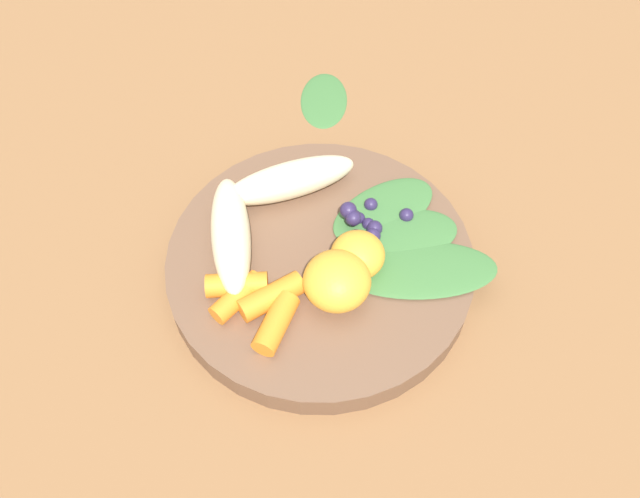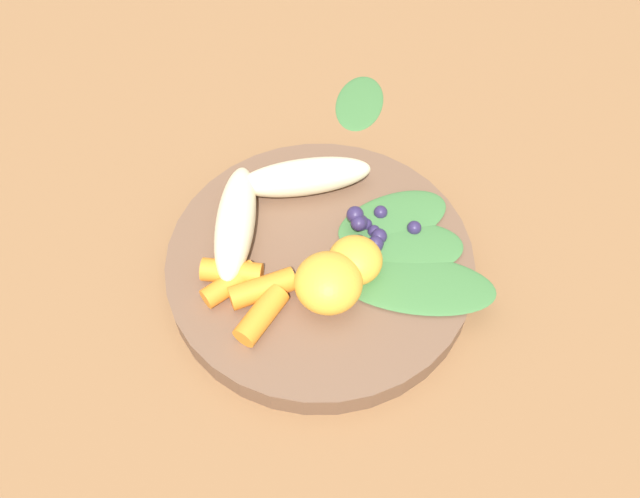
# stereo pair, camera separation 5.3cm
# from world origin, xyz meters

# --- Properties ---
(ground_plane) EXTENTS (2.40, 2.40, 0.00)m
(ground_plane) POSITION_xyz_m (0.00, 0.00, 0.00)
(ground_plane) COLOR brown
(bowl) EXTENTS (0.25, 0.25, 0.02)m
(bowl) POSITION_xyz_m (0.00, 0.00, 0.01)
(bowl) COLOR brown
(bowl) RESTS_ON ground_plane
(banana_peeled_left) EXTENTS (0.07, 0.12, 0.03)m
(banana_peeled_left) POSITION_xyz_m (0.06, -0.04, 0.04)
(banana_peeled_left) COLOR beige
(banana_peeled_left) RESTS_ON bowl
(banana_peeled_right) EXTENTS (0.12, 0.05, 0.03)m
(banana_peeled_right) POSITION_xyz_m (-0.01, -0.07, 0.04)
(banana_peeled_right) COLOR beige
(banana_peeled_right) RESTS_ON bowl
(orange_segment_near) EXTENTS (0.04, 0.04, 0.03)m
(orange_segment_near) POSITION_xyz_m (-0.02, 0.02, 0.04)
(orange_segment_near) COLOR #F4A833
(orange_segment_near) RESTS_ON bowl
(orange_segment_far) EXTENTS (0.05, 0.05, 0.04)m
(orange_segment_far) POSITION_xyz_m (0.01, 0.04, 0.04)
(orange_segment_far) COLOR #F4A833
(orange_segment_far) RESTS_ON bowl
(carrot_front) EXTENTS (0.05, 0.04, 0.02)m
(carrot_front) POSITION_xyz_m (0.07, -0.00, 0.03)
(carrot_front) COLOR orange
(carrot_front) RESTS_ON bowl
(carrot_mid_left) EXTENTS (0.05, 0.03, 0.02)m
(carrot_mid_left) POSITION_xyz_m (0.08, 0.01, 0.03)
(carrot_mid_left) COLOR orange
(carrot_mid_left) RESTS_ON bowl
(carrot_mid_right) EXTENTS (0.05, 0.02, 0.02)m
(carrot_mid_right) POSITION_xyz_m (0.05, 0.02, 0.03)
(carrot_mid_right) COLOR orange
(carrot_mid_right) RESTS_ON bowl
(carrot_rear) EXTENTS (0.05, 0.05, 0.02)m
(carrot_rear) POSITION_xyz_m (0.06, 0.04, 0.03)
(carrot_rear) COLOR orange
(carrot_rear) RESTS_ON bowl
(blueberry_pile) EXTENTS (0.06, 0.04, 0.03)m
(blueberry_pile) POSITION_xyz_m (-0.04, -0.01, 0.03)
(blueberry_pile) COLOR #2D234C
(blueberry_pile) RESTS_ON bowl
(coconut_shred_patch) EXTENTS (0.04, 0.04, 0.00)m
(coconut_shred_patch) POSITION_xyz_m (-0.05, 0.03, 0.03)
(coconut_shred_patch) COLOR white
(coconut_shred_patch) RESTS_ON bowl
(kale_leaf_left) EXTENTS (0.14, 0.10, 0.00)m
(kale_leaf_left) POSITION_xyz_m (-0.06, 0.05, 0.03)
(kale_leaf_left) COLOR #3D7038
(kale_leaf_left) RESTS_ON bowl
(kale_leaf_right) EXTENTS (0.10, 0.07, 0.00)m
(kale_leaf_right) POSITION_xyz_m (-0.07, 0.01, 0.03)
(kale_leaf_right) COLOR #3D7038
(kale_leaf_right) RESTS_ON bowl
(kale_leaf_rear) EXTENTS (0.10, 0.06, 0.00)m
(kale_leaf_rear) POSITION_xyz_m (-0.07, -0.02, 0.03)
(kale_leaf_rear) COLOR #3D7038
(kale_leaf_rear) RESTS_ON bowl
(kale_leaf_stray) EXTENTS (0.08, 0.09, 0.01)m
(kale_leaf_stray) POSITION_xyz_m (-0.10, -0.18, 0.00)
(kale_leaf_stray) COLOR #3D7038
(kale_leaf_stray) RESTS_ON ground_plane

